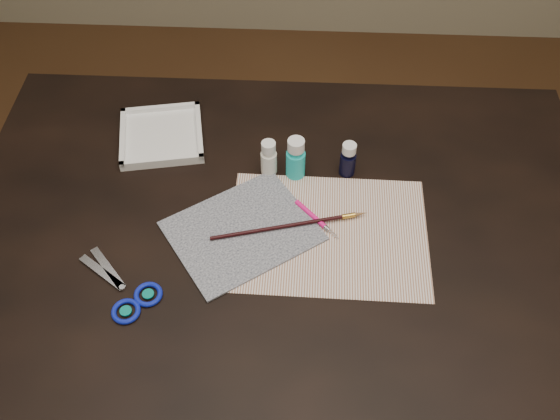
{
  "coord_description": "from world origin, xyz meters",
  "views": [
    {
      "loc": [
        0.04,
        -0.76,
        1.74
      ],
      "look_at": [
        0.0,
        0.0,
        0.8
      ],
      "focal_mm": 40.0,
      "sensor_mm": 36.0,
      "label": 1
    }
  ],
  "objects_px": {
    "paint_bottle_white": "(269,157)",
    "palette_tray": "(161,135)",
    "paint_bottle_navy": "(348,159)",
    "paint_bottle_cyan": "(296,158)",
    "scissors": "(113,284)",
    "canvas": "(242,231)",
    "paper": "(328,233)"
  },
  "relations": [
    {
      "from": "paint_bottle_white",
      "to": "palette_tray",
      "type": "distance_m",
      "value": 0.26
    },
    {
      "from": "paint_bottle_navy",
      "to": "paint_bottle_white",
      "type": "bearing_deg",
      "value": -178.52
    },
    {
      "from": "paint_bottle_cyan",
      "to": "palette_tray",
      "type": "relative_size",
      "value": 0.55
    },
    {
      "from": "paint_bottle_white",
      "to": "scissors",
      "type": "height_order",
      "value": "paint_bottle_white"
    },
    {
      "from": "paper",
      "to": "canvas",
      "type": "height_order",
      "value": "canvas"
    },
    {
      "from": "paper",
      "to": "paint_bottle_white",
      "type": "xyz_separation_m",
      "value": [
        -0.13,
        0.16,
        0.04
      ]
    },
    {
      "from": "palette_tray",
      "to": "paint_bottle_cyan",
      "type": "bearing_deg",
      "value": -17.21
    },
    {
      "from": "scissors",
      "to": "palette_tray",
      "type": "xyz_separation_m",
      "value": [
        0.02,
        0.39,
        0.01
      ]
    },
    {
      "from": "canvas",
      "to": "scissors",
      "type": "distance_m",
      "value": 0.27
    },
    {
      "from": "paint_bottle_navy",
      "to": "paper",
      "type": "bearing_deg",
      "value": -103.28
    },
    {
      "from": "palette_tray",
      "to": "canvas",
      "type": "bearing_deg",
      "value": -51.47
    },
    {
      "from": "paint_bottle_white",
      "to": "palette_tray",
      "type": "bearing_deg",
      "value": 160.33
    },
    {
      "from": "paper",
      "to": "palette_tray",
      "type": "xyz_separation_m",
      "value": [
        -0.37,
        0.25,
        0.01
      ]
    },
    {
      "from": "paint_bottle_cyan",
      "to": "canvas",
      "type": "bearing_deg",
      "value": -121.85
    },
    {
      "from": "paper",
      "to": "paint_bottle_white",
      "type": "bearing_deg",
      "value": 127.98
    },
    {
      "from": "palette_tray",
      "to": "paper",
      "type": "bearing_deg",
      "value": -33.89
    },
    {
      "from": "paint_bottle_white",
      "to": "paint_bottle_navy",
      "type": "distance_m",
      "value": 0.17
    },
    {
      "from": "paint_bottle_white",
      "to": "paint_bottle_cyan",
      "type": "relative_size",
      "value": 0.85
    },
    {
      "from": "canvas",
      "to": "scissors",
      "type": "xyz_separation_m",
      "value": [
        -0.23,
        -0.14,
        0.0
      ]
    },
    {
      "from": "paint_bottle_cyan",
      "to": "palette_tray",
      "type": "bearing_deg",
      "value": 162.79
    },
    {
      "from": "canvas",
      "to": "paint_bottle_white",
      "type": "xyz_separation_m",
      "value": [
        0.04,
        0.17,
        0.04
      ]
    },
    {
      "from": "canvas",
      "to": "paint_bottle_cyan",
      "type": "bearing_deg",
      "value": 58.15
    },
    {
      "from": "paint_bottle_cyan",
      "to": "palette_tray",
      "type": "height_order",
      "value": "paint_bottle_cyan"
    },
    {
      "from": "paint_bottle_cyan",
      "to": "scissors",
      "type": "xyz_separation_m",
      "value": [
        -0.33,
        -0.3,
        -0.04
      ]
    },
    {
      "from": "scissors",
      "to": "canvas",
      "type": "bearing_deg",
      "value": -113.95
    },
    {
      "from": "paint_bottle_white",
      "to": "paint_bottle_navy",
      "type": "height_order",
      "value": "paint_bottle_white"
    },
    {
      "from": "paint_bottle_cyan",
      "to": "scissors",
      "type": "distance_m",
      "value": 0.45
    },
    {
      "from": "paint_bottle_navy",
      "to": "palette_tray",
      "type": "xyz_separation_m",
      "value": [
        -0.41,
        0.08,
        -0.03
      ]
    },
    {
      "from": "paint_bottle_white",
      "to": "paint_bottle_cyan",
      "type": "height_order",
      "value": "paint_bottle_cyan"
    },
    {
      "from": "canvas",
      "to": "paint_bottle_cyan",
      "type": "height_order",
      "value": "paint_bottle_cyan"
    },
    {
      "from": "scissors",
      "to": "paint_bottle_navy",
      "type": "bearing_deg",
      "value": -109.74
    },
    {
      "from": "paint_bottle_navy",
      "to": "scissors",
      "type": "bearing_deg",
      "value": -144.91
    }
  ]
}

